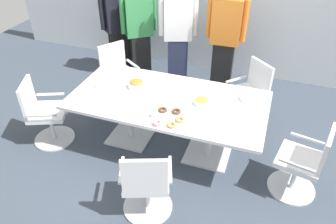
{
  "coord_description": "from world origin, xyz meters",
  "views": [
    {
      "loc": [
        1.12,
        -3.16,
        2.95
      ],
      "look_at": [
        0.0,
        0.0,
        0.55
      ],
      "focal_mm": 35.0,
      "sensor_mm": 36.0,
      "label": 1
    }
  ],
  "objects_px": {
    "plate_stack": "(248,99)",
    "office_chair_3": "(118,77)",
    "napkin_pile": "(106,84)",
    "person_standing_0": "(118,25)",
    "snack_bowl_pretzels": "(136,84)",
    "snack_bowl_chips_yellow": "(202,101)",
    "donut_platter": "(167,118)",
    "office_chair_2": "(249,96)",
    "conference_table": "(168,107)",
    "person_standing_2": "(178,34)",
    "person_standing_1": "(139,31)",
    "office_chair_0": "(146,186)",
    "office_chair_4": "(45,115)",
    "person_standing_3": "(225,38)",
    "office_chair_1": "(304,165)"
  },
  "relations": [
    {
      "from": "plate_stack",
      "to": "office_chair_3",
      "type": "bearing_deg",
      "value": 165.66
    },
    {
      "from": "office_chair_3",
      "to": "napkin_pile",
      "type": "relative_size",
      "value": 4.76
    },
    {
      "from": "person_standing_0",
      "to": "snack_bowl_pretzels",
      "type": "bearing_deg",
      "value": 71.9
    },
    {
      "from": "snack_bowl_chips_yellow",
      "to": "donut_platter",
      "type": "relative_size",
      "value": 0.44
    },
    {
      "from": "office_chair_3",
      "to": "snack_bowl_chips_yellow",
      "type": "relative_size",
      "value": 5.12
    },
    {
      "from": "donut_platter",
      "to": "snack_bowl_chips_yellow",
      "type": "bearing_deg",
      "value": 55.32
    },
    {
      "from": "office_chair_2",
      "to": "plate_stack",
      "type": "bearing_deg",
      "value": 135.97
    },
    {
      "from": "conference_table",
      "to": "person_standing_2",
      "type": "xyz_separation_m",
      "value": [
        -0.39,
        1.57,
        0.3
      ]
    },
    {
      "from": "person_standing_1",
      "to": "donut_platter",
      "type": "bearing_deg",
      "value": 84.51
    },
    {
      "from": "office_chair_0",
      "to": "snack_bowl_pretzels",
      "type": "relative_size",
      "value": 4.41
    },
    {
      "from": "office_chair_4",
      "to": "snack_bowl_chips_yellow",
      "type": "relative_size",
      "value": 5.12
    },
    {
      "from": "office_chair_0",
      "to": "person_standing_1",
      "type": "height_order",
      "value": "person_standing_1"
    },
    {
      "from": "person_standing_2",
      "to": "donut_platter",
      "type": "distance_m",
      "value": 2.04
    },
    {
      "from": "office_chair_3",
      "to": "donut_platter",
      "type": "distance_m",
      "value": 1.78
    },
    {
      "from": "snack_bowl_pretzels",
      "to": "plate_stack",
      "type": "bearing_deg",
      "value": 7.52
    },
    {
      "from": "person_standing_3",
      "to": "donut_platter",
      "type": "height_order",
      "value": "person_standing_3"
    },
    {
      "from": "office_chair_1",
      "to": "napkin_pile",
      "type": "relative_size",
      "value": 4.76
    },
    {
      "from": "person_standing_1",
      "to": "person_standing_2",
      "type": "bearing_deg",
      "value": 141.28
    },
    {
      "from": "conference_table",
      "to": "snack_bowl_chips_yellow",
      "type": "xyz_separation_m",
      "value": [
        0.42,
        0.02,
        0.17
      ]
    },
    {
      "from": "office_chair_4",
      "to": "person_standing_1",
      "type": "distance_m",
      "value": 2.14
    },
    {
      "from": "person_standing_1",
      "to": "donut_platter",
      "type": "relative_size",
      "value": 4.15
    },
    {
      "from": "snack_bowl_chips_yellow",
      "to": "napkin_pile",
      "type": "xyz_separation_m",
      "value": [
        -1.29,
        0.01,
        -0.01
      ]
    },
    {
      "from": "napkin_pile",
      "to": "office_chair_0",
      "type": "bearing_deg",
      "value": -47.66
    },
    {
      "from": "conference_table",
      "to": "person_standing_2",
      "type": "relative_size",
      "value": 1.35
    },
    {
      "from": "person_standing_1",
      "to": "donut_platter",
      "type": "height_order",
      "value": "person_standing_1"
    },
    {
      "from": "person_standing_2",
      "to": "snack_bowl_chips_yellow",
      "type": "relative_size",
      "value": 9.98
    },
    {
      "from": "office_chair_1",
      "to": "person_standing_0",
      "type": "distance_m",
      "value": 3.69
    },
    {
      "from": "office_chair_4",
      "to": "person_standing_2",
      "type": "height_order",
      "value": "person_standing_2"
    },
    {
      "from": "person_standing_0",
      "to": "person_standing_3",
      "type": "height_order",
      "value": "person_standing_3"
    },
    {
      "from": "office_chair_0",
      "to": "office_chair_1",
      "type": "distance_m",
      "value": 1.73
    },
    {
      "from": "conference_table",
      "to": "person_standing_3",
      "type": "bearing_deg",
      "value": 77.21
    },
    {
      "from": "office_chair_3",
      "to": "person_standing_0",
      "type": "bearing_deg",
      "value": -121.35
    },
    {
      "from": "office_chair_0",
      "to": "person_standing_2",
      "type": "bearing_deg",
      "value": 80.96
    },
    {
      "from": "office_chair_0",
      "to": "office_chair_2",
      "type": "bearing_deg",
      "value": 49.48
    },
    {
      "from": "office_chair_4",
      "to": "donut_platter",
      "type": "relative_size",
      "value": 2.24
    },
    {
      "from": "office_chair_2",
      "to": "snack_bowl_pretzels",
      "type": "distance_m",
      "value": 1.64
    },
    {
      "from": "person_standing_0",
      "to": "person_standing_1",
      "type": "xyz_separation_m",
      "value": [
        0.4,
        -0.03,
        -0.04
      ]
    },
    {
      "from": "office_chair_3",
      "to": "person_standing_3",
      "type": "distance_m",
      "value": 1.76
    },
    {
      "from": "office_chair_2",
      "to": "napkin_pile",
      "type": "height_order",
      "value": "office_chair_2"
    },
    {
      "from": "office_chair_1",
      "to": "person_standing_1",
      "type": "relative_size",
      "value": 0.54
    },
    {
      "from": "snack_bowl_chips_yellow",
      "to": "plate_stack",
      "type": "height_order",
      "value": "snack_bowl_chips_yellow"
    },
    {
      "from": "napkin_pile",
      "to": "person_standing_2",
      "type": "bearing_deg",
      "value": 72.64
    },
    {
      "from": "person_standing_2",
      "to": "donut_platter",
      "type": "bearing_deg",
      "value": 84.9
    },
    {
      "from": "office_chair_4",
      "to": "snack_bowl_pretzels",
      "type": "xyz_separation_m",
      "value": [
        1.1,
        0.54,
        0.4
      ]
    },
    {
      "from": "office_chair_1",
      "to": "plate_stack",
      "type": "height_order",
      "value": "office_chair_1"
    },
    {
      "from": "person_standing_1",
      "to": "snack_bowl_pretzels",
      "type": "height_order",
      "value": "person_standing_1"
    },
    {
      "from": "napkin_pile",
      "to": "office_chair_3",
      "type": "bearing_deg",
      "value": 107.31
    },
    {
      "from": "office_chair_0",
      "to": "office_chair_1",
      "type": "xyz_separation_m",
      "value": [
        1.5,
        0.84,
        0.0
      ]
    },
    {
      "from": "conference_table",
      "to": "office_chair_3",
      "type": "height_order",
      "value": "office_chair_3"
    },
    {
      "from": "conference_table",
      "to": "snack_bowl_chips_yellow",
      "type": "height_order",
      "value": "snack_bowl_chips_yellow"
    }
  ]
}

